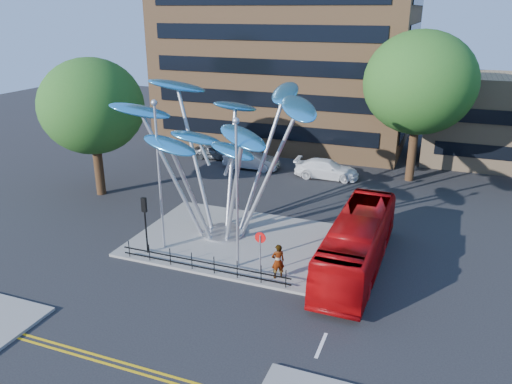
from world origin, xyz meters
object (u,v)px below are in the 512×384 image
at_px(leaf_sculpture, 221,128).
at_px(red_bus, 357,243).
at_px(street_lamp_left, 158,163).
at_px(street_lamp_right, 237,181).
at_px(tree_left, 92,107).
at_px(pedestrian, 278,261).
at_px(parked_car_right, 327,169).
at_px(parked_car_left, 214,152).
at_px(no_entry_sign_island, 260,246).
at_px(parked_car_mid, 252,160).
at_px(tree_right, 420,83).
at_px(traffic_light_island, 145,214).

xyz_separation_m(leaf_sculpture, red_bus, (8.67, -1.40, -5.34)).
height_order(street_lamp_left, street_lamp_right, street_lamp_left).
xyz_separation_m(tree_left, leaf_sculpture, (11.93, -3.32, 0.08)).
xyz_separation_m(leaf_sculpture, pedestrian, (5.07, -4.18, -5.75)).
xyz_separation_m(pedestrian, parked_car_right, (-1.62, 17.58, -0.33)).
bearing_deg(street_lamp_left, parked_car_left, 106.67).
xyz_separation_m(leaf_sculpture, no_entry_sign_island, (4.07, -4.16, -5.06)).
xyz_separation_m(street_lamp_left, parked_car_mid, (-1.00, 16.70, -4.54)).
distance_m(pedestrian, parked_car_left, 23.32).
height_order(street_lamp_left, parked_car_right, street_lamp_left).
relative_size(no_entry_sign_island, parked_car_mid, 0.49).
distance_m(tree_left, street_lamp_left, 11.60).
height_order(tree_right, red_bus, tree_right).
height_order(traffic_light_island, pedestrian, traffic_light_island).
xyz_separation_m(traffic_light_island, parked_car_left, (-5.00, 19.36, -1.94)).
bearing_deg(red_bus, street_lamp_right, -158.70).
xyz_separation_m(parked_car_mid, parked_car_right, (6.88, -0.12, -0.04)).
relative_size(leaf_sculpture, parked_car_mid, 2.56).
bearing_deg(pedestrian, street_lamp_left, -40.42).
bearing_deg(parked_car_left, pedestrian, -148.13).
bearing_deg(leaf_sculpture, tree_left, 164.45).
bearing_deg(pedestrian, red_bus, -175.13).
xyz_separation_m(leaf_sculpture, parked_car_right, (3.45, 13.40, -6.09)).
bearing_deg(no_entry_sign_island, pedestrian, -0.93).
relative_size(street_lamp_left, traffic_light_island, 2.57).
relative_size(leaf_sculpture, parked_car_left, 3.20).
relative_size(street_lamp_left, pedestrian, 4.55).
relative_size(tree_left, red_bus, 0.93).
xyz_separation_m(street_lamp_right, pedestrian, (2.50, -0.50, -3.98)).
distance_m(leaf_sculpture, pedestrian, 8.73).
distance_m(tree_left, parked_car_mid, 14.56).
bearing_deg(leaf_sculpture, street_lamp_left, -127.40).
relative_size(tree_left, street_lamp_right, 1.24).
xyz_separation_m(tree_right, red_bus, (-1.40, -16.72, -6.50)).
bearing_deg(traffic_light_island, parked_car_left, 104.48).
relative_size(tree_left, parked_car_mid, 2.07).
distance_m(leaf_sculpture, no_entry_sign_island, 7.71).
distance_m(tree_left, pedestrian, 19.43).
bearing_deg(pedestrian, parked_car_mid, -97.18).
distance_m(traffic_light_island, parked_car_mid, 17.80).
distance_m(street_lamp_left, parked_car_left, 19.73).
relative_size(tree_left, traffic_light_island, 3.01).
height_order(leaf_sculpture, traffic_light_island, leaf_sculpture).
height_order(traffic_light_island, parked_car_right, traffic_light_island).
bearing_deg(tree_right, parked_car_right, -163.85).
distance_m(street_lamp_right, parked_car_left, 22.03).
bearing_deg(parked_car_right, parked_car_mid, 85.88).
height_order(tree_right, parked_car_left, tree_right).
xyz_separation_m(tree_right, no_entry_sign_island, (-6.00, -19.48, -6.22)).
bearing_deg(tree_right, leaf_sculpture, -123.31).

